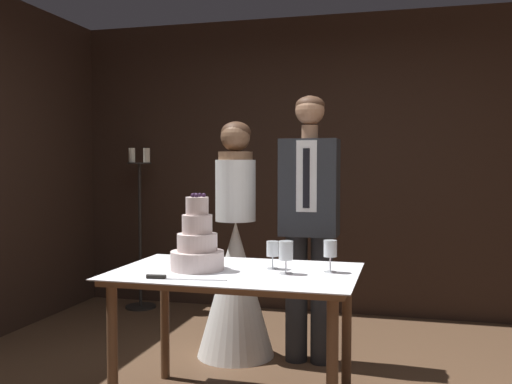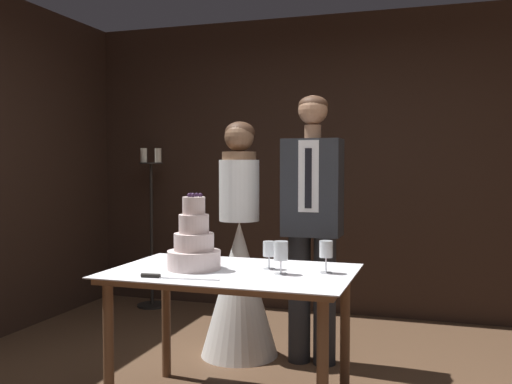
# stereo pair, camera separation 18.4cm
# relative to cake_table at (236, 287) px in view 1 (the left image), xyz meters

# --- Properties ---
(wall_back) EXTENTS (4.84, 0.12, 2.66)m
(wall_back) POSITION_rel_cake_table_xyz_m (0.16, 2.22, 0.66)
(wall_back) COLOR black
(wall_back) RESTS_ON ground_plane
(cake_table) EXTENTS (1.31, 0.84, 0.77)m
(cake_table) POSITION_rel_cake_table_xyz_m (0.00, 0.00, 0.00)
(cake_table) COLOR brown
(cake_table) RESTS_ON ground_plane
(tiered_cake) EXTENTS (0.29, 0.29, 0.42)m
(tiered_cake) POSITION_rel_cake_table_xyz_m (-0.21, -0.03, 0.23)
(tiered_cake) COLOR beige
(tiered_cake) RESTS_ON cake_table
(cake_knife) EXTENTS (0.41, 0.07, 0.02)m
(cake_knife) POSITION_rel_cake_table_xyz_m (-0.25, -0.30, 0.10)
(cake_knife) COLOR silver
(cake_knife) RESTS_ON cake_table
(wine_glass_near) EXTENTS (0.08, 0.08, 0.17)m
(wine_glass_near) POSITION_rel_cake_table_xyz_m (0.28, -0.02, 0.20)
(wine_glass_near) COLOR silver
(wine_glass_near) RESTS_ON cake_table
(wine_glass_middle) EXTENTS (0.07, 0.07, 0.15)m
(wine_glass_middle) POSITION_rel_cake_table_xyz_m (0.18, 0.10, 0.19)
(wine_glass_middle) COLOR silver
(wine_glass_middle) RESTS_ON cake_table
(wine_glass_far) EXTENTS (0.07, 0.07, 0.17)m
(wine_glass_far) POSITION_rel_cake_table_xyz_m (0.50, 0.08, 0.21)
(wine_glass_far) COLOR silver
(wine_glass_far) RESTS_ON cake_table
(bride) EXTENTS (0.54, 0.54, 1.63)m
(bride) POSITION_rel_cake_table_xyz_m (-0.26, 0.85, -0.07)
(bride) COLOR white
(bride) RESTS_ON ground_plane
(groom) EXTENTS (0.38, 0.25, 1.79)m
(groom) POSITION_rel_cake_table_xyz_m (0.26, 0.85, 0.31)
(groom) COLOR #282B30
(groom) RESTS_ON ground_plane
(candle_stand) EXTENTS (0.28, 0.28, 1.49)m
(candle_stand) POSITION_rel_cake_table_xyz_m (-1.50, 1.89, 0.02)
(candle_stand) COLOR black
(candle_stand) RESTS_ON ground_plane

